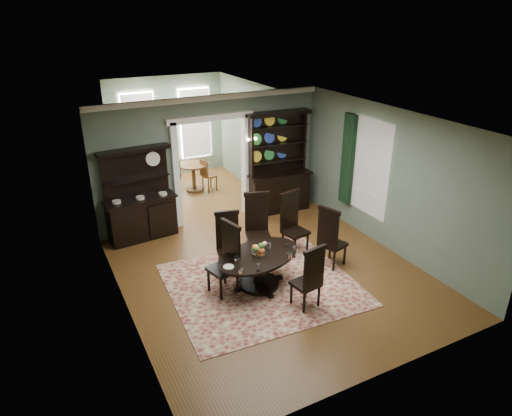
{
  "coord_description": "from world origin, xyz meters",
  "views": [
    {
      "loc": [
        -3.75,
        -6.62,
        4.79
      ],
      "look_at": [
        -0.05,
        0.6,
        1.2
      ],
      "focal_mm": 32.0,
      "sensor_mm": 36.0,
      "label": 1
    }
  ],
  "objects_px": {
    "welsh_dresser": "(278,176)",
    "parlor_table": "(194,173)",
    "sideboard": "(140,208)",
    "dining_table": "(259,264)"
  },
  "relations": [
    {
      "from": "dining_table",
      "to": "welsh_dresser",
      "type": "distance_m",
      "value": 3.61
    },
    {
      "from": "parlor_table",
      "to": "sideboard",
      "type": "bearing_deg",
      "value": -133.01
    },
    {
      "from": "welsh_dresser",
      "to": "parlor_table",
      "type": "relative_size",
      "value": 2.94
    },
    {
      "from": "welsh_dresser",
      "to": "sideboard",
      "type": "bearing_deg",
      "value": -176.36
    },
    {
      "from": "dining_table",
      "to": "sideboard",
      "type": "xyz_separation_m",
      "value": [
        -1.42,
        2.97,
        0.25
      ]
    },
    {
      "from": "dining_table",
      "to": "parlor_table",
      "type": "xyz_separation_m",
      "value": [
        0.6,
        5.13,
        0.05
      ]
    },
    {
      "from": "welsh_dresser",
      "to": "dining_table",
      "type": "bearing_deg",
      "value": -120.87
    },
    {
      "from": "sideboard",
      "to": "welsh_dresser",
      "type": "height_order",
      "value": "welsh_dresser"
    },
    {
      "from": "sideboard",
      "to": "parlor_table",
      "type": "distance_m",
      "value": 2.96
    },
    {
      "from": "dining_table",
      "to": "parlor_table",
      "type": "distance_m",
      "value": 5.16
    }
  ]
}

